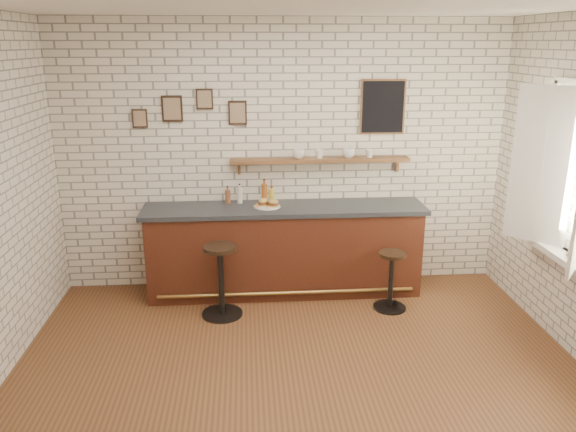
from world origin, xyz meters
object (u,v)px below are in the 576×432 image
bar_counter (284,249)px  bar_stool_right (391,279)px  book_lower (573,259)px  book_upper (574,258)px  shelf_cup_a (299,154)px  bar_stool_left (221,278)px  shelf_cup_b (319,154)px  bitters_bottle_white (240,195)px  condiment_bottle_yellow (272,196)px  bitters_bottle_amber (264,193)px  bitters_bottle_brown (228,196)px  shelf_cup_d (370,153)px  shelf_cup_c (349,153)px  sandwich_plate (267,206)px  ciabatta_sandwich (268,202)px

bar_counter → bar_stool_right: size_ratio=4.86×
book_lower → book_upper: 0.02m
shelf_cup_a → bar_stool_left: bearing=-163.8°
shelf_cup_b → bar_stool_right: bearing=-111.6°
bitters_bottle_white → condiment_bottle_yellow: bitters_bottle_white is taller
bitters_bottle_amber → shelf_cup_b: 0.75m
bitters_bottle_brown → book_upper: (3.01, -1.77, -0.13)m
bar_stool_left → bar_stool_right: (1.79, 0.02, -0.07)m
book_lower → shelf_cup_b: bearing=139.4°
bar_counter → bar_stool_right: (1.09, -0.52, -0.16)m
bitters_bottle_amber → shelf_cup_b: shelf_cup_b is taller
bar_counter → shelf_cup_d: shelf_cup_d is taller
bar_stool_right → bar_counter: bearing=154.4°
bitters_bottle_amber → shelf_cup_d: 1.26m
bitters_bottle_brown → shelf_cup_c: (1.35, 0.02, 0.46)m
bar_stool_left → shelf_cup_d: (1.66, 0.74, 1.14)m
sandwich_plate → bar_stool_left: bearing=-133.4°
shelf_cup_d → book_lower: shelf_cup_d is taller
bar_stool_left → shelf_cup_b: 1.75m
shelf_cup_b → shelf_cup_d: size_ratio=1.03×
bitters_bottle_brown → bitters_bottle_white: (0.13, -0.00, 0.01)m
shelf_cup_a → bitters_bottle_brown: bearing=157.5°
bitters_bottle_amber → bar_stool_right: (1.31, -0.70, -0.78)m
sandwich_plate → bitters_bottle_amber: (-0.02, 0.18, 0.10)m
condiment_bottle_yellow → book_lower: 3.08m
bar_counter → shelf_cup_a: size_ratio=23.50×
condiment_bottle_yellow → bar_stool_left: size_ratio=0.24×
shelf_cup_b → shelf_cup_a: bearing=114.9°
shelf_cup_b → shelf_cup_d: (0.57, 0.00, -0.00)m
ciabatta_sandwich → sandwich_plate: bearing=180.0°
bar_stool_left → shelf_cup_d: bearing=24.0°
bar_stool_right → book_lower: 1.78m
bitters_bottle_white → ciabatta_sandwich: bearing=-30.5°
bar_counter → shelf_cup_d: bearing=11.7°
bitters_bottle_amber → bar_stool_right: size_ratio=0.42×
bar_stool_left → shelf_cup_b: bearing=34.0°
ciabatta_sandwich → shelf_cup_a: shelf_cup_a is taller
shelf_cup_a → bitters_bottle_amber: bearing=159.2°
bitters_bottle_brown → shelf_cup_d: bearing=0.8°
sandwich_plate → bitters_bottle_white: 0.36m
ciabatta_sandwich → bitters_bottle_amber: bearing=101.0°
bitters_bottle_brown → bar_counter: bearing=-16.0°
shelf_cup_c → bar_counter: bearing=122.1°
bitters_bottle_amber → shelf_cup_a: size_ratio=2.04×
bar_counter → shelf_cup_c: bearing=15.3°
shelf_cup_a → shelf_cup_b: 0.23m
bar_counter → shelf_cup_c: size_ratio=22.63×
condiment_bottle_yellow → shelf_cup_d: shelf_cup_d is taller
shelf_cup_d → book_lower: 2.36m
sandwich_plate → shelf_cup_d: 1.29m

